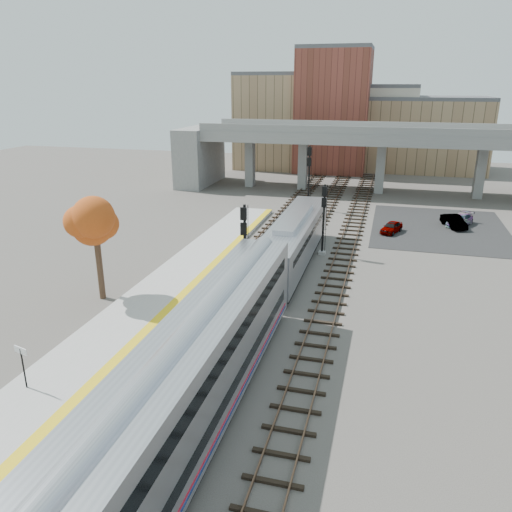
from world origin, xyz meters
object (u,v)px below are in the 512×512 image
at_px(signal_mast_mid, 323,222).
at_px(tree, 95,222).
at_px(car_a, 391,227).
at_px(car_b, 454,221).
at_px(locomotive, 294,239).
at_px(coach, 194,378).
at_px(signal_mast_near, 245,253).
at_px(signal_mast_far, 309,177).
at_px(car_c, 460,220).

distance_m(signal_mast_mid, tree, 19.94).
relative_size(car_a, car_b, 0.85).
relative_size(signal_mast_mid, car_b, 1.60).
distance_m(locomotive, coach, 22.61).
relative_size(signal_mast_near, car_a, 2.02).
bearing_deg(signal_mast_far, locomotive, -83.99).
distance_m(coach, signal_mast_mid, 25.99).
bearing_deg(coach, signal_mast_far, 92.82).
height_order(locomotive, car_c, locomotive).
bearing_deg(car_a, coach, -81.33).
xyz_separation_m(locomotive, tree, (-12.05, -10.60, 3.44)).
bearing_deg(car_c, signal_mast_mid, -106.80).
height_order(locomotive, tree, tree).
relative_size(locomotive, car_a, 5.55).
xyz_separation_m(signal_mast_near, signal_mast_far, (0.00, 27.70, 0.58)).
xyz_separation_m(tree, car_b, (26.53, 26.49, -5.01)).
bearing_deg(signal_mast_far, signal_mast_near, -90.00).
relative_size(locomotive, signal_mast_near, 2.75).
distance_m(signal_mast_near, signal_mast_far, 27.70).
distance_m(locomotive, signal_mast_mid, 3.95).
relative_size(coach, signal_mast_near, 3.61).
xyz_separation_m(signal_mast_far, tree, (-9.95, -30.56, 1.73)).
xyz_separation_m(locomotive, car_c, (15.23, 16.90, -1.61)).
relative_size(signal_mast_near, car_c, 1.61).
height_order(signal_mast_mid, tree, tree).
distance_m(coach, car_a, 35.65).
bearing_deg(coach, car_c, 68.92).
distance_m(signal_mast_near, signal_mast_mid, 11.78).
xyz_separation_m(locomotive, signal_mast_far, (-2.10, 19.96, 1.71)).
distance_m(tree, car_b, 37.83).
relative_size(signal_mast_far, car_a, 2.27).
relative_size(signal_mast_far, tree, 1.01).
bearing_deg(tree, coach, -44.90).
distance_m(signal_mast_mid, car_b, 17.89).
relative_size(tree, car_a, 2.25).
bearing_deg(locomotive, tree, -138.66).
bearing_deg(signal_mast_near, tree, -163.94).
relative_size(locomotive, coach, 0.76).
height_order(tree, car_b, tree).
xyz_separation_m(tree, car_a, (20.07, 22.67, -5.09)).
height_order(signal_mast_far, tree, signal_mast_far).
distance_m(locomotive, signal_mast_far, 20.14).
xyz_separation_m(signal_mast_far, car_b, (16.58, -4.07, -3.28)).
bearing_deg(signal_mast_mid, car_c, 45.80).
xyz_separation_m(coach, signal_mast_mid, (2.00, 25.91, 0.29)).
distance_m(signal_mast_near, car_c, 30.24).
distance_m(locomotive, car_b, 21.56).
bearing_deg(tree, car_a, 48.48).
bearing_deg(tree, signal_mast_near, 16.06).
relative_size(signal_mast_mid, car_c, 1.50).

